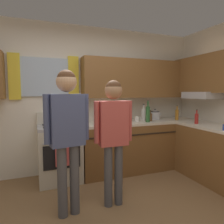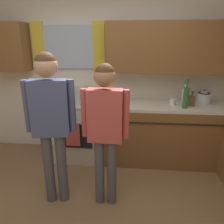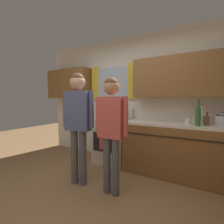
{
  "view_description": "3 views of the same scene",
  "coord_description": "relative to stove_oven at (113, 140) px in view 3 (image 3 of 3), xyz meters",
  "views": [
    {
      "loc": [
        -0.72,
        -1.84,
        1.44
      ],
      "look_at": [
        0.3,
        0.84,
        1.16
      ],
      "focal_mm": 33.26,
      "sensor_mm": 36.0,
      "label": 1
    },
    {
      "loc": [
        0.46,
        -1.53,
        1.78
      ],
      "look_at": [
        0.26,
        0.64,
        1.06
      ],
      "focal_mm": 34.64,
      "sensor_mm": 36.0,
      "label": 2
    },
    {
      "loc": [
        1.29,
        -1.36,
        1.28
      ],
      "look_at": [
        0.05,
        0.79,
        1.1
      ],
      "focal_mm": 26.36,
      "sensor_mm": 36.0,
      "label": 3
    }
  ],
  "objects": [
    {
      "name": "bottle_milk_white",
      "position": [
        1.58,
        0.06,
        0.55
      ],
      "size": [
        0.08,
        0.08,
        0.31
      ],
      "color": "white",
      "rests_on": "kitchen_counter_run"
    },
    {
      "name": "stovetop_kettle",
      "position": [
        1.87,
        0.11,
        0.53
      ],
      "size": [
        0.27,
        0.2,
        0.21
      ],
      "color": "silver",
      "rests_on": "kitchen_counter_run"
    },
    {
      "name": "kitchen_counter_run",
      "position": [
        1.83,
        -0.41,
        -0.02
      ],
      "size": [
        2.3,
        2.1,
        0.9
      ],
      "color": "brown",
      "rests_on": "ground"
    },
    {
      "name": "mug_ceramic_white",
      "position": [
        1.4,
        -0.02,
        0.48
      ],
      "size": [
        0.13,
        0.08,
        0.09
      ],
      "color": "white",
      "rests_on": "kitchen_counter_run"
    },
    {
      "name": "adult_in_plaid",
      "position": [
        0.55,
        -1.02,
        0.53
      ],
      "size": [
        0.49,
        0.21,
        1.58
      ],
      "color": "#4C4C51",
      "rests_on": "ground"
    },
    {
      "name": "stove_oven",
      "position": [
        0.0,
        0.0,
        0.0
      ],
      "size": [
        0.66,
        0.67,
        1.1
      ],
      "color": "beige",
      "rests_on": "ground"
    },
    {
      "name": "bottle_squat_brown",
      "position": [
        1.65,
        -0.04,
        0.51
      ],
      "size": [
        0.08,
        0.08,
        0.21
      ],
      "color": "brown",
      "rests_on": "kitchen_counter_run"
    },
    {
      "name": "adult_left",
      "position": [
        -0.02,
        -1.04,
        0.59
      ],
      "size": [
        0.52,
        0.23,
        1.68
      ],
      "color": "#4C4C51",
      "rests_on": "ground"
    },
    {
      "name": "ground_plane",
      "position": [
        0.35,
        -1.54,
        -0.47
      ],
      "size": [
        12.0,
        12.0,
        0.0
      ],
      "primitive_type": "plane",
      "color": "olive"
    },
    {
      "name": "back_wall_unit",
      "position": [
        0.41,
        0.27,
        0.99
      ],
      "size": [
        4.6,
        0.42,
        2.6
      ],
      "color": "silver",
      "rests_on": "ground"
    },
    {
      "name": "bottle_wine_green",
      "position": [
        1.54,
        -0.16,
        0.58
      ],
      "size": [
        0.08,
        0.08,
        0.39
      ],
      "color": "#2D6633",
      "rests_on": "kitchen_counter_run"
    }
  ]
}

